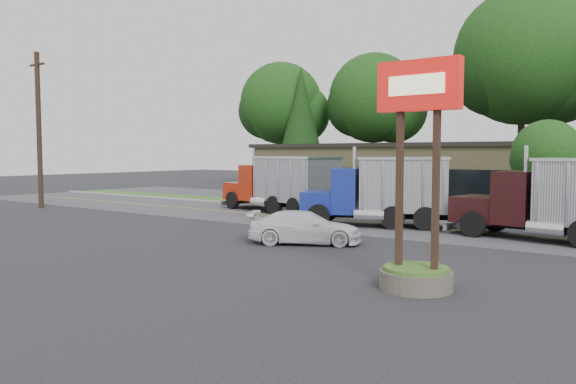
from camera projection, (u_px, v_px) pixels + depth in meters
name	position (u px, v px, depth m)	size (l,w,h in m)	color
ground	(200.00, 240.00, 22.94)	(140.00, 140.00, 0.00)	#36363B
road	(320.00, 219.00, 30.17)	(60.00, 8.00, 0.02)	slate
center_line	(320.00, 219.00, 30.17)	(60.00, 0.12, 0.01)	gold
curb	(358.00, 213.00, 33.54)	(60.00, 0.30, 0.12)	#9E9E99
grass_verge	(373.00, 210.00, 34.99)	(60.00, 3.40, 0.03)	#3A6422
far_parking	(406.00, 204.00, 39.00)	(60.00, 7.00, 0.02)	slate
strip_mall	(465.00, 174.00, 42.50)	(32.00, 12.00, 4.00)	#93855A
utility_pole	(39.00, 129.00, 36.05)	(1.60, 0.32, 10.00)	#382619
bilo_sign	(417.00, 213.00, 14.58)	(2.20, 1.90, 5.95)	#6B6054
tree_far_a	(283.00, 107.00, 59.89)	(9.26, 8.72, 13.22)	#382619
tree_far_b	(375.00, 102.00, 55.57)	(9.41, 8.86, 13.43)	#382619
tree_far_c	(526.00, 63.00, 47.12)	(12.18, 11.47, 17.38)	#382619
evergreen_left	(301.00, 122.00, 56.04)	(5.35, 5.35, 12.15)	#382619
tree_verge	(548.00, 157.00, 28.84)	(3.71, 3.49, 5.29)	#382619
dump_truck_red	(283.00, 183.00, 33.38)	(9.00, 4.60, 3.36)	black
dump_truck_blue	(384.00, 190.00, 27.22)	(7.43, 4.93, 3.36)	black
dump_truck_maroon	(576.00, 198.00, 21.99)	(8.84, 3.55, 3.36)	black
rally_car	(305.00, 227.00, 22.11)	(1.80, 4.44, 1.29)	silver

